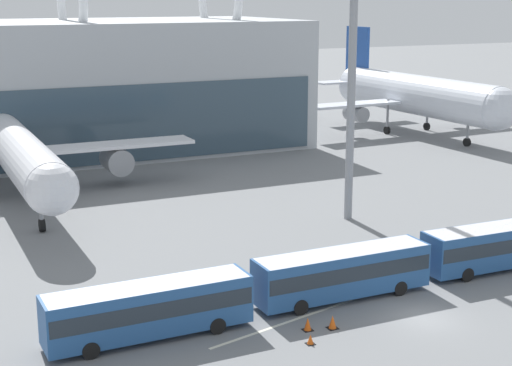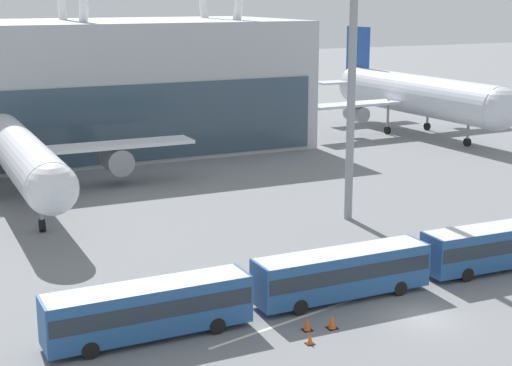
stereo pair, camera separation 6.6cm
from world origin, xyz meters
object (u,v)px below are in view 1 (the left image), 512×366
floodlight_mast (353,43)px  shuttle_bus_1 (342,271)px  traffic_cone_2 (333,322)px  airliner_at_gate_far (414,94)px  traffic_cone_1 (308,324)px  shuttle_bus_0 (149,307)px  traffic_cone_0 (310,339)px  airliner_at_gate_near (14,147)px  shuttle_bus_2 (499,244)px

floodlight_mast → shuttle_bus_1: bearing=-123.1°
shuttle_bus_1 → traffic_cone_2: bearing=-128.2°
airliner_at_gate_far → traffic_cone_1: (-46.99, -53.45, -5.24)m
shuttle_bus_0 → traffic_cone_0: shuttle_bus_0 is taller
shuttle_bus_1 → floodlight_mast: (10.46, 16.04, 13.62)m
airliner_at_gate_near → traffic_cone_0: (9.63, -42.35, -4.63)m
airliner_at_gate_near → shuttle_bus_1: bearing=22.2°
airliner_at_gate_near → traffic_cone_2: airliner_at_gate_near is taller
traffic_cone_1 → traffic_cone_2: (1.48, -0.40, 0.01)m
airliner_at_gate_far → shuttle_bus_2: 57.95m
airliner_at_gate_far → traffic_cone_0: bearing=-43.3°
shuttle_bus_0 → traffic_cone_0: size_ratio=20.85×
airliner_at_gate_near → shuttle_bus_0: bearing=2.8°
airliner_at_gate_far → shuttle_bus_2: (-29.17, -49.94, -3.73)m
airliner_at_gate_near → shuttle_bus_1: airliner_at_gate_near is taller
airliner_at_gate_near → floodlight_mast: size_ratio=1.60×
traffic_cone_1 → floodlight_mast: bearing=52.5°
traffic_cone_1 → traffic_cone_2: 1.53m
airliner_at_gate_far → traffic_cone_0: size_ratio=64.57×
traffic_cone_0 → shuttle_bus_0: bearing=149.3°
traffic_cone_0 → traffic_cone_1: (0.79, 1.74, 0.11)m
airliner_at_gate_far → shuttle_bus_0: bearing=-50.4°
shuttle_bus_1 → traffic_cone_0: 7.59m
shuttle_bus_0 → floodlight_mast: (23.79, 16.47, 13.62)m
shuttle_bus_0 → shuttle_bus_1: 13.33m
airliner_at_gate_far → shuttle_bus_1: airliner_at_gate_far is taller
floodlight_mast → airliner_at_gate_far: bearing=46.7°
floodlight_mast → traffic_cone_0: bearing=-126.5°
shuttle_bus_2 → traffic_cone_2: 16.87m
airliner_at_gate_near → traffic_cone_2: 42.94m
traffic_cone_0 → floodlight_mast: bearing=53.5°
traffic_cone_1 → airliner_at_gate_near: bearing=104.4°
airliner_at_gate_near → traffic_cone_0: airliner_at_gate_near is taller
floodlight_mast → traffic_cone_0: floodlight_mast is taller
traffic_cone_2 → airliner_at_gate_near: bearing=106.2°
shuttle_bus_2 → traffic_cone_0: size_ratio=20.92×
traffic_cone_1 → shuttle_bus_1: bearing=37.6°
floodlight_mast → traffic_cone_2: bearing=-124.1°
floodlight_mast → traffic_cone_1: (-14.96, -19.51, -15.13)m
traffic_cone_0 → traffic_cone_1: size_ratio=0.73×
airliner_at_gate_far → traffic_cone_2: bearing=-42.7°
airliner_at_gate_near → traffic_cone_0: size_ratio=69.82×
shuttle_bus_1 → shuttle_bus_2: (13.33, 0.05, 0.00)m
shuttle_bus_0 → shuttle_bus_1: size_ratio=1.00×
traffic_cone_0 → traffic_cone_1: bearing=65.6°
traffic_cone_2 → traffic_cone_1: bearing=164.9°
shuttle_bus_0 → shuttle_bus_1: same height
shuttle_bus_1 → airliner_at_gate_near: bearing=111.6°
shuttle_bus_1 → traffic_cone_2: 5.13m
traffic_cone_2 → floodlight_mast: bearing=55.9°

